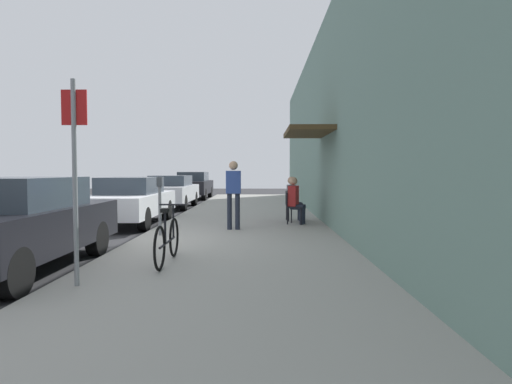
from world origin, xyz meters
TOP-DOWN VIEW (x-y plane):
  - ground_plane at (0.00, 0.00)m, footprint 60.00×60.00m
  - sidewalk_slab at (2.25, 2.00)m, footprint 4.50×32.00m
  - building_facade at (4.65, 2.00)m, footprint 1.40×32.00m
  - parked_car_0 at (-1.10, -2.28)m, footprint 1.80×4.40m
  - parked_car_1 at (-1.10, 3.69)m, footprint 1.80×4.40m
  - parked_car_2 at (-1.10, 9.42)m, footprint 1.80×4.40m
  - parked_car_3 at (-1.10, 15.55)m, footprint 1.80×4.40m
  - parking_meter at (0.45, 0.83)m, footprint 0.12×0.10m
  - street_sign at (0.40, -3.50)m, footprint 0.32×0.06m
  - bicycle_0 at (1.26, -2.14)m, footprint 0.46×1.71m
  - cafe_chair_0 at (3.63, 3.01)m, footprint 0.56×0.56m
  - seated_patron_0 at (3.68, 2.99)m, footprint 0.51×0.47m
  - cafe_chair_1 at (3.62, 3.77)m, footprint 0.48×0.48m
  - seated_patron_1 at (3.68, 3.77)m, footprint 0.45×0.39m
  - pedestrian_standing at (2.05, 1.82)m, footprint 0.36×0.22m

SIDE VIEW (x-z plane):
  - ground_plane at x=0.00m, z-range 0.00..0.00m
  - sidewalk_slab at x=2.25m, z-range 0.00..0.12m
  - bicycle_0 at x=1.26m, z-range 0.03..0.93m
  - cafe_chair_0 at x=3.63m, z-range 0.19..1.06m
  - cafe_chair_1 at x=3.62m, z-range 0.19..1.06m
  - parked_car_1 at x=-1.10m, z-range 0.03..1.42m
  - parked_car_2 at x=-1.10m, z-range 0.03..1.42m
  - parked_car_0 at x=-1.10m, z-range 0.02..1.50m
  - parked_car_3 at x=-1.10m, z-range 0.02..1.54m
  - seated_patron_0 at x=3.68m, z-range 0.17..1.46m
  - seated_patron_1 at x=3.68m, z-range 0.17..1.46m
  - parking_meter at x=0.45m, z-range 0.23..1.55m
  - pedestrian_standing at x=2.05m, z-range 0.27..1.97m
  - street_sign at x=0.40m, z-range 0.34..2.94m
  - building_facade at x=4.65m, z-range 0.00..5.86m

